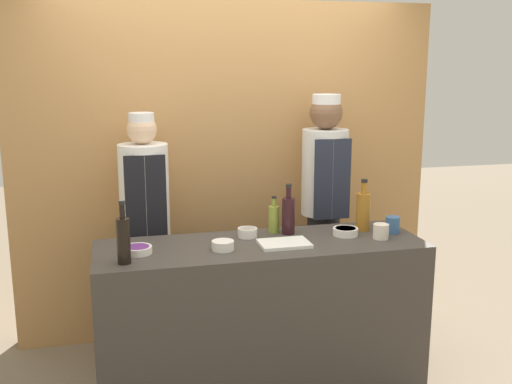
{
  "coord_description": "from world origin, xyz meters",
  "views": [
    {
      "loc": [
        -0.83,
        -3.24,
        1.97
      ],
      "look_at": [
        0.0,
        0.12,
        1.22
      ],
      "focal_mm": 42.0,
      "sensor_mm": 36.0,
      "label": 1
    }
  ],
  "objects_px": {
    "cup_blue": "(393,225)",
    "bottle_soy": "(123,239)",
    "sauce_bowl_red": "(345,231)",
    "cutting_board": "(284,244)",
    "sauce_bowl_orange": "(223,245)",
    "bottle_amber": "(363,210)",
    "bottle_wine": "(288,215)",
    "sauce_bowl_yellow": "(247,232)",
    "bottle_oil": "(274,218)",
    "sauce_bowl_purple": "(137,250)",
    "chef_left": "(146,227)",
    "chef_right": "(324,206)",
    "cup_cream": "(381,231)"
  },
  "relations": [
    {
      "from": "cup_blue",
      "to": "bottle_soy",
      "type": "bearing_deg",
      "value": -173.26
    },
    {
      "from": "sauce_bowl_red",
      "to": "bottle_soy",
      "type": "xyz_separation_m",
      "value": [
        -1.32,
        -0.21,
        0.11
      ]
    },
    {
      "from": "cup_blue",
      "to": "cutting_board",
      "type": "bearing_deg",
      "value": -173.02
    },
    {
      "from": "sauce_bowl_orange",
      "to": "bottle_amber",
      "type": "bearing_deg",
      "value": 11.7
    },
    {
      "from": "bottle_amber",
      "to": "cup_blue",
      "type": "height_order",
      "value": "bottle_amber"
    },
    {
      "from": "bottle_soy",
      "to": "bottle_wine",
      "type": "relative_size",
      "value": 1.09
    },
    {
      "from": "sauce_bowl_orange",
      "to": "sauce_bowl_yellow",
      "type": "bearing_deg",
      "value": 48.61
    },
    {
      "from": "sauce_bowl_orange",
      "to": "bottle_oil",
      "type": "relative_size",
      "value": 0.55
    },
    {
      "from": "bottle_oil",
      "to": "bottle_wine",
      "type": "distance_m",
      "value": 0.1
    },
    {
      "from": "sauce_bowl_purple",
      "to": "chef_left",
      "type": "relative_size",
      "value": 0.1
    },
    {
      "from": "sauce_bowl_purple",
      "to": "chef_left",
      "type": "height_order",
      "value": "chef_left"
    },
    {
      "from": "sauce_bowl_yellow",
      "to": "chef_left",
      "type": "relative_size",
      "value": 0.07
    },
    {
      "from": "sauce_bowl_red",
      "to": "chef_left",
      "type": "distance_m",
      "value": 1.31
    },
    {
      "from": "bottle_soy",
      "to": "bottle_amber",
      "type": "xyz_separation_m",
      "value": [
        1.47,
        0.29,
        -0.0
      ]
    },
    {
      "from": "sauce_bowl_yellow",
      "to": "sauce_bowl_purple",
      "type": "relative_size",
      "value": 0.73
    },
    {
      "from": "sauce_bowl_yellow",
      "to": "chef_left",
      "type": "xyz_separation_m",
      "value": [
        -0.58,
        0.5,
        -0.07
      ]
    },
    {
      "from": "cutting_board",
      "to": "chef_right",
      "type": "bearing_deg",
      "value": 54.76
    },
    {
      "from": "sauce_bowl_yellow",
      "to": "cup_cream",
      "type": "distance_m",
      "value": 0.8
    },
    {
      "from": "bottle_oil",
      "to": "chef_right",
      "type": "xyz_separation_m",
      "value": [
        0.49,
        0.43,
        -0.05
      ]
    },
    {
      "from": "sauce_bowl_yellow",
      "to": "chef_right",
      "type": "bearing_deg",
      "value": 36.5
    },
    {
      "from": "sauce_bowl_red",
      "to": "bottle_soy",
      "type": "bearing_deg",
      "value": -170.84
    },
    {
      "from": "cup_cream",
      "to": "cup_blue",
      "type": "xyz_separation_m",
      "value": [
        0.13,
        0.1,
        0.01
      ]
    },
    {
      "from": "cutting_board",
      "to": "sauce_bowl_yellow",
      "type": "bearing_deg",
      "value": 127.85
    },
    {
      "from": "sauce_bowl_purple",
      "to": "bottle_amber",
      "type": "height_order",
      "value": "bottle_amber"
    },
    {
      "from": "sauce_bowl_yellow",
      "to": "bottle_amber",
      "type": "bearing_deg",
      "value": -2.01
    },
    {
      "from": "bottle_oil",
      "to": "bottle_wine",
      "type": "relative_size",
      "value": 0.74
    },
    {
      "from": "sauce_bowl_yellow",
      "to": "chef_left",
      "type": "height_order",
      "value": "chef_left"
    },
    {
      "from": "cutting_board",
      "to": "cup_cream",
      "type": "bearing_deg",
      "value": -0.87
    },
    {
      "from": "bottle_oil",
      "to": "sauce_bowl_purple",
      "type": "bearing_deg",
      "value": -164.76
    },
    {
      "from": "sauce_bowl_orange",
      "to": "chef_left",
      "type": "bearing_deg",
      "value": 118.28
    },
    {
      "from": "bottle_wine",
      "to": "chef_right",
      "type": "bearing_deg",
      "value": 49.85
    },
    {
      "from": "bottle_oil",
      "to": "cup_cream",
      "type": "height_order",
      "value": "bottle_oil"
    },
    {
      "from": "bottle_wine",
      "to": "chef_right",
      "type": "xyz_separation_m",
      "value": [
        0.41,
        0.49,
        -0.09
      ]
    },
    {
      "from": "bottle_oil",
      "to": "chef_left",
      "type": "xyz_separation_m",
      "value": [
        -0.76,
        0.43,
        -0.13
      ]
    },
    {
      "from": "sauce_bowl_yellow",
      "to": "bottle_amber",
      "type": "xyz_separation_m",
      "value": [
        0.74,
        -0.03,
        0.1
      ]
    },
    {
      "from": "sauce_bowl_purple",
      "to": "cup_blue",
      "type": "relative_size",
      "value": 1.57
    },
    {
      "from": "bottle_oil",
      "to": "cup_blue",
      "type": "bearing_deg",
      "value": -14.95
    },
    {
      "from": "cup_cream",
      "to": "chef_right",
      "type": "xyz_separation_m",
      "value": [
        -0.1,
        0.72,
        -0.01
      ]
    },
    {
      "from": "sauce_bowl_yellow",
      "to": "cutting_board",
      "type": "bearing_deg",
      "value": -52.15
    },
    {
      "from": "bottle_wine",
      "to": "bottle_soy",
      "type": "bearing_deg",
      "value": -161.77
    },
    {
      "from": "sauce_bowl_yellow",
      "to": "sauce_bowl_orange",
      "type": "xyz_separation_m",
      "value": [
        -0.19,
        -0.22,
        -0.0
      ]
    },
    {
      "from": "chef_right",
      "to": "bottle_soy",
      "type": "bearing_deg",
      "value": -149.89
    },
    {
      "from": "cutting_board",
      "to": "bottle_oil",
      "type": "bearing_deg",
      "value": 87.04
    },
    {
      "from": "sauce_bowl_purple",
      "to": "bottle_oil",
      "type": "height_order",
      "value": "bottle_oil"
    },
    {
      "from": "sauce_bowl_yellow",
      "to": "bottle_wine",
      "type": "relative_size",
      "value": 0.38
    },
    {
      "from": "cup_blue",
      "to": "sauce_bowl_red",
      "type": "bearing_deg",
      "value": 175.96
    },
    {
      "from": "chef_right",
      "to": "cup_blue",
      "type": "bearing_deg",
      "value": -70.54
    },
    {
      "from": "sauce_bowl_red",
      "to": "cutting_board",
      "type": "relative_size",
      "value": 0.53
    },
    {
      "from": "sauce_bowl_red",
      "to": "cup_cream",
      "type": "relative_size",
      "value": 1.68
    },
    {
      "from": "sauce_bowl_purple",
      "to": "sauce_bowl_yellow",
      "type": "bearing_deg",
      "value": 14.22
    }
  ]
}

